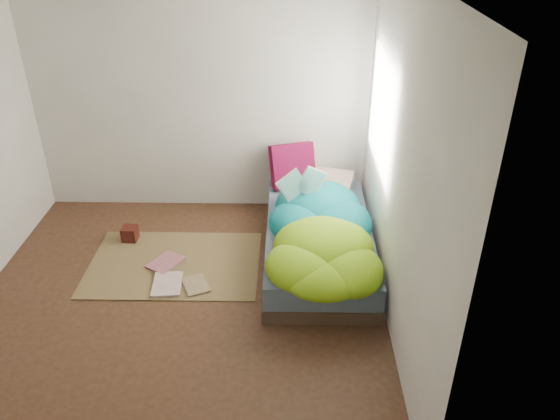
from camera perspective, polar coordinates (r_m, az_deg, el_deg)
The scene contains 12 objects.
ground at distance 4.85m, azimuth -10.41°, elevation -9.38°, with size 3.50×3.50×0.00m, color #3E2617.
room_walls at distance 4.05m, azimuth -12.31°, elevation 8.85°, with size 3.54×3.54×2.62m.
bed at distance 5.25m, azimuth 4.02°, elevation -3.25°, with size 1.00×2.00×0.34m.
duvet at distance 4.89m, azimuth 4.27°, elevation -1.30°, with size 0.96×1.84×0.34m, color #08787E, non-canonical shape.
rug at distance 5.31m, azimuth -10.97°, elevation -5.53°, with size 1.60×1.10×0.01m, color brown.
pillow_floral at distance 5.84m, azimuth 4.86°, elevation 3.00°, with size 0.55×0.34×0.12m, color silver.
pillow_magenta at distance 5.79m, azimuth 1.32°, elevation 4.68°, with size 0.46×0.14×0.46m, color #4E052E.
open_book at distance 5.07m, azimuth 2.37°, elevation 3.75°, with size 0.41×0.09×0.25m, color #327D29, non-canonical shape.
wooden_box at distance 5.72m, azimuth -15.42°, elevation -2.37°, with size 0.15×0.15×0.15m, color #36130C.
floor_book_a at distance 5.05m, azimuth -13.15°, elevation -7.62°, with size 0.26×0.35×0.03m, color white.
floor_book_b at distance 5.37m, azimuth -12.82°, elevation -5.01°, with size 0.24×0.32×0.03m, color #CD7682.
floor_book_c at distance 4.96m, azimuth -9.96°, elevation -8.01°, with size 0.21×0.28×0.02m, color tan.
Camera 1 is at (0.93, -3.68, 3.03)m, focal length 35.00 mm.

